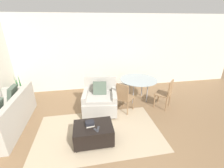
{
  "coord_description": "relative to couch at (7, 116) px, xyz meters",
  "views": [
    {
      "loc": [
        -0.2,
        -2.22,
        2.48
      ],
      "look_at": [
        0.53,
        1.84,
        0.75
      ],
      "focal_mm": 24.0,
      "sensor_mm": 36.0,
      "label": 1
    }
  ],
  "objects": [
    {
      "name": "ottoman",
      "position": [
        2.07,
        -0.89,
        -0.08
      ],
      "size": [
        0.84,
        0.58,
        0.42
      ],
      "color": "black",
      "rests_on": "ground_plane"
    },
    {
      "name": "ground_plane",
      "position": [
        2.21,
        -1.29,
        -0.31
      ],
      "size": [
        20.0,
        20.0,
        0.0
      ],
      "primitive_type": "plane",
      "color": "brown"
    },
    {
      "name": "tv_remote_secondary",
      "position": [
        2.12,
        -1.04,
        0.12
      ],
      "size": [
        0.11,
        0.14,
        0.01
      ],
      "color": "#333338",
      "rests_on": "ottoman"
    },
    {
      "name": "dining_chair_near_right",
      "position": [
        4.33,
        0.17,
        0.21
      ],
      "size": [
        0.59,
        0.59,
        0.9
      ],
      "color": "#93704C",
      "rests_on": "ground_plane"
    },
    {
      "name": "tv_remote_primary",
      "position": [
        2.17,
        -1.0,
        0.12
      ],
      "size": [
        0.08,
        0.15,
        0.01
      ],
      "color": "#333338",
      "rests_on": "ottoman"
    },
    {
      "name": "armchair",
      "position": [
        2.34,
        0.31,
        0.07
      ],
      "size": [
        1.05,
        1.0,
        0.98
      ],
      "color": "#B2ADA3",
      "rests_on": "ground_plane"
    },
    {
      "name": "wall_back",
      "position": [
        2.21,
        2.07,
        1.07
      ],
      "size": [
        12.0,
        0.06,
        2.75
      ],
      "color": "silver",
      "rests_on": "ground_plane"
    },
    {
      "name": "book_stack",
      "position": [
        2.0,
        -0.86,
        0.16
      ],
      "size": [
        0.2,
        0.17,
        0.1
      ],
      "color": "beige",
      "rests_on": "ottoman"
    },
    {
      "name": "dining_table",
      "position": [
        3.68,
        0.82,
        0.36
      ],
      "size": [
        1.21,
        1.21,
        0.73
      ],
      "color": "#99A8AD",
      "rests_on": "ground_plane"
    },
    {
      "name": "couch",
      "position": [
        0.0,
        0.0,
        0.0
      ],
      "size": [
        0.84,
        1.99,
        0.93
      ],
      "color": "#B2ADA3",
      "rests_on": "ground_plane"
    },
    {
      "name": "dining_chair_near_left",
      "position": [
        3.02,
        0.17,
        0.21
      ],
      "size": [
        0.59,
        0.59,
        0.9
      ],
      "color": "#93704C",
      "rests_on": "ground_plane"
    },
    {
      "name": "potted_plant",
      "position": [
        -0.17,
        1.4,
        -0.1
      ],
      "size": [
        0.42,
        0.42,
        0.97
      ],
      "color": "#333338",
      "rests_on": "ground_plane"
    },
    {
      "name": "area_rug",
      "position": [
        2.2,
        -0.61,
        -0.3
      ],
      "size": [
        2.94,
        1.78,
        0.01
      ],
      "color": "tan",
      "rests_on": "ground_plane"
    }
  ]
}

